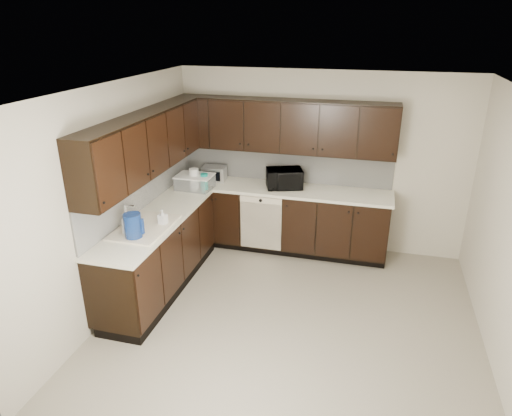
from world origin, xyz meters
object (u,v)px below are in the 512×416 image
(toaster_oven, at_px, (214,173))
(microwave, at_px, (284,179))
(blue_pitcher, at_px, (133,226))
(sink, at_px, (145,233))
(storage_bin, at_px, (195,182))

(toaster_oven, bearing_deg, microwave, -8.38)
(toaster_oven, bearing_deg, blue_pitcher, -100.37)
(blue_pitcher, bearing_deg, sink, 74.04)
(storage_bin, relative_size, blue_pitcher, 1.68)
(microwave, xyz_separation_m, storage_bin, (-1.18, -0.34, -0.04))
(microwave, height_order, toaster_oven, microwave)
(microwave, distance_m, toaster_oven, 1.04)
(microwave, xyz_separation_m, toaster_oven, (-1.04, 0.06, -0.03))
(storage_bin, xyz_separation_m, blue_pitcher, (-0.04, -1.62, 0.05))
(sink, height_order, blue_pitcher, blue_pitcher)
(sink, relative_size, blue_pitcher, 2.92)
(toaster_oven, bearing_deg, sink, -101.74)
(sink, height_order, toaster_oven, sink)
(storage_bin, bearing_deg, blue_pitcher, -91.39)
(toaster_oven, xyz_separation_m, storage_bin, (-0.14, -0.40, -0.01))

